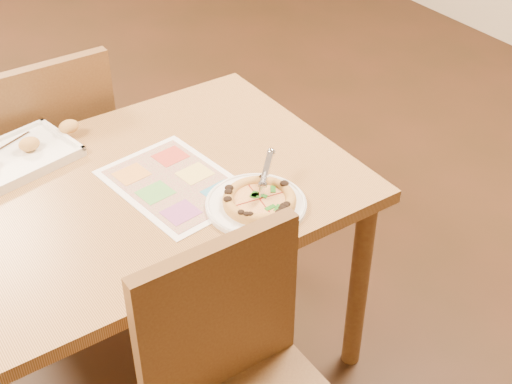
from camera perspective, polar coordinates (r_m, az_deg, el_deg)
dining_table at (r=2.05m, az=-10.51°, el=-2.03°), size 1.30×0.85×0.72m
chair_near at (r=1.71m, az=-1.25°, el=-14.43°), size 0.42×0.42×0.47m
chair_far at (r=2.56m, az=-16.16°, el=3.83°), size 0.42×0.42×0.47m
plate at (r=1.91m, az=0.00°, el=-1.03°), size 0.28×0.28×0.01m
pizza at (r=1.90m, az=0.28°, el=-0.65°), size 0.20×0.20×0.03m
pizza_cutter at (r=1.91m, az=0.78°, el=1.51°), size 0.11×0.10×0.08m
appetizer_tray at (r=2.19m, az=-18.50°, el=2.69°), size 0.41×0.29×0.06m
menu at (r=2.01m, az=-6.46°, el=0.68°), size 0.34×0.45×0.00m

